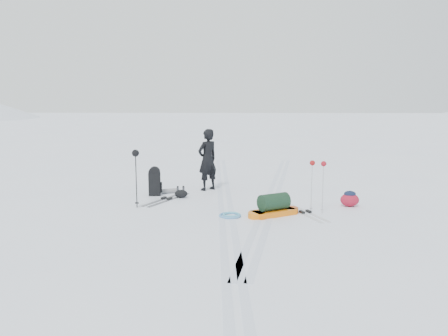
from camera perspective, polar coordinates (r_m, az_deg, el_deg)
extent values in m
plane|color=white|center=(11.33, 0.21, -4.90)|extent=(200.00, 200.00, 0.00)
cube|color=silver|center=(11.34, -0.40, -4.88)|extent=(1.40, 17.97, 0.01)
cube|color=silver|center=(11.33, 0.81, -4.89)|extent=(1.40, 17.97, 0.01)
cube|color=silver|center=(13.30, 6.11, -2.91)|extent=(2.09, 13.88, 0.01)
cube|color=silver|center=(13.31, 7.14, -2.92)|extent=(2.09, 13.88, 0.01)
imported|color=black|center=(13.16, -2.17, 1.09)|extent=(0.80, 0.79, 1.86)
cube|color=orange|center=(10.41, 6.50, -5.80)|extent=(1.14, 0.94, 0.13)
cylinder|color=#C3450B|center=(10.69, 8.63, -5.46)|extent=(0.54, 0.54, 0.13)
cylinder|color=orange|center=(10.14, 4.25, -6.16)|extent=(0.54, 0.54, 0.13)
cylinder|color=black|center=(10.35, 6.52, -4.40)|extent=(0.81, 0.71, 0.39)
cube|color=black|center=(12.61, -9.06, -2.11)|extent=(0.35, 0.27, 0.65)
cylinder|color=black|center=(12.55, -9.09, -0.56)|extent=(0.34, 0.26, 0.32)
cube|color=black|center=(12.63, -8.28, -2.50)|extent=(0.09, 0.18, 0.28)
cylinder|color=gray|center=(12.90, -7.05, -2.98)|extent=(0.53, 0.32, 0.14)
cylinder|color=black|center=(11.29, -11.39, -1.60)|extent=(0.03, 0.03, 1.36)
cylinder|color=black|center=(11.20, -11.39, -1.68)|extent=(0.03, 0.03, 1.36)
torus|color=black|center=(11.40, -11.31, -4.44)|extent=(0.13, 0.13, 0.01)
torus|color=black|center=(11.31, -11.30, -4.54)|extent=(0.13, 0.13, 0.01)
sphere|color=black|center=(11.13, -11.49, 1.92)|extent=(0.18, 0.18, 0.18)
cylinder|color=silver|center=(10.75, 11.37, -2.58)|extent=(0.03, 0.03, 1.19)
cylinder|color=#BABCC1|center=(10.66, 12.78, -2.71)|extent=(0.03, 0.03, 1.19)
torus|color=#A8A9AF|center=(10.86, 11.29, -5.18)|extent=(0.11, 0.11, 0.01)
torus|color=#B5B8BD|center=(10.77, 12.69, -5.33)|extent=(0.11, 0.11, 0.01)
sphere|color=maroon|center=(10.65, 11.47, 0.66)|extent=(0.13, 0.13, 0.13)
sphere|color=maroon|center=(10.56, 12.89, 0.55)|extent=(0.13, 0.13, 0.13)
cube|color=gray|center=(12.02, -7.14, -4.14)|extent=(0.87, 1.77, 0.02)
cube|color=gray|center=(12.13, -7.88, -4.04)|extent=(0.87, 1.77, 0.02)
cube|color=black|center=(12.01, -7.14, -3.98)|extent=(0.15, 0.20, 0.05)
cube|color=black|center=(12.12, -7.88, -3.88)|extent=(0.15, 0.20, 0.05)
cube|color=silver|center=(10.67, 10.13, -5.84)|extent=(0.77, 1.73, 0.02)
cube|color=silver|center=(10.76, 10.98, -5.75)|extent=(0.77, 1.73, 0.02)
cube|color=black|center=(10.66, 10.13, -5.67)|extent=(0.13, 0.20, 0.05)
cube|color=black|center=(10.75, 10.98, -5.57)|extent=(0.13, 0.20, 0.05)
torus|color=#5292C7|center=(10.24, 0.79, -6.21)|extent=(0.59, 0.59, 0.05)
torus|color=#56B4D1|center=(10.28, 0.95, -6.09)|extent=(0.46, 0.46, 0.05)
ellipsoid|color=maroon|center=(11.64, 16.09, -4.02)|extent=(0.54, 0.45, 0.34)
ellipsoid|color=black|center=(11.61, 16.12, -3.28)|extent=(0.35, 0.30, 0.17)
cylinder|color=#585A60|center=(12.60, -6.06, -3.03)|extent=(0.07, 0.07, 0.24)
cylinder|color=#5A5C62|center=(12.71, -5.31, -2.96)|extent=(0.07, 0.07, 0.22)
cylinder|color=black|center=(12.57, -6.06, -2.44)|extent=(0.06, 0.06, 0.03)
cylinder|color=black|center=(12.69, -5.32, -2.41)|extent=(0.06, 0.06, 0.03)
ellipsoid|color=black|center=(12.26, -5.63, -3.37)|extent=(0.44, 0.38, 0.23)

